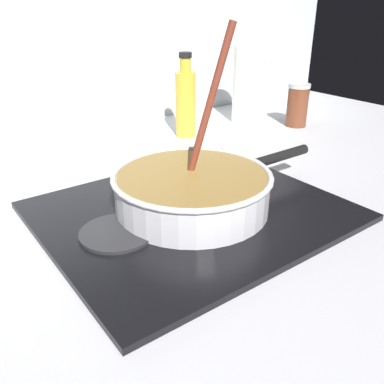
{
  "coord_description": "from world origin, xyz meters",
  "views": [
    {
      "loc": [
        -0.38,
        -0.46,
        0.39
      ],
      "look_at": [
        0.05,
        0.12,
        0.05
      ],
      "focal_mm": 38.46,
      "sensor_mm": 36.0,
      "label": 1
    }
  ],
  "objects_px": {
    "cooking_pan": "(193,189)",
    "sauce_bottle": "(186,102)",
    "paper_towel_roll": "(248,85)",
    "condiment_jar": "(297,105)"
  },
  "relations": [
    {
      "from": "condiment_jar",
      "to": "cooking_pan",
      "type": "bearing_deg",
      "value": -155.52
    },
    {
      "from": "sauce_bottle",
      "to": "paper_towel_roll",
      "type": "xyz_separation_m",
      "value": [
        0.26,
        0.0,
        0.02
      ]
    },
    {
      "from": "sauce_bottle",
      "to": "condiment_jar",
      "type": "height_order",
      "value": "sauce_bottle"
    },
    {
      "from": "cooking_pan",
      "to": "paper_towel_roll",
      "type": "bearing_deg",
      "value": 38.03
    },
    {
      "from": "sauce_bottle",
      "to": "cooking_pan",
      "type": "bearing_deg",
      "value": -124.16
    },
    {
      "from": "paper_towel_roll",
      "to": "condiment_jar",
      "type": "bearing_deg",
      "value": -52.97
    },
    {
      "from": "sauce_bottle",
      "to": "condiment_jar",
      "type": "relative_size",
      "value": 1.79
    },
    {
      "from": "cooking_pan",
      "to": "paper_towel_roll",
      "type": "relative_size",
      "value": 1.93
    },
    {
      "from": "sauce_bottle",
      "to": "paper_towel_roll",
      "type": "distance_m",
      "value": 0.26
    },
    {
      "from": "cooking_pan",
      "to": "sauce_bottle",
      "type": "distance_m",
      "value": 0.51
    }
  ]
}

